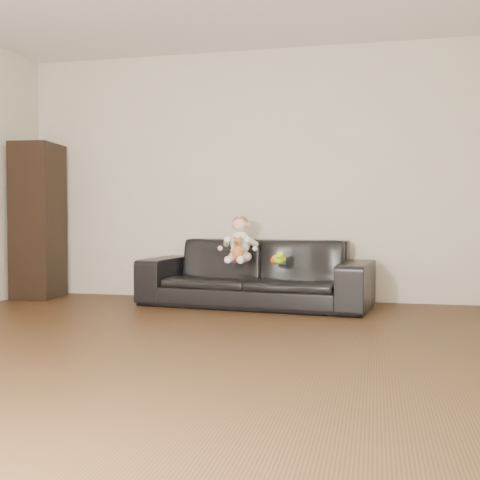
% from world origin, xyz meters
% --- Properties ---
extents(floor, '(5.50, 5.50, 0.00)m').
position_xyz_m(floor, '(0.00, 0.00, 0.00)').
color(floor, '#3D2715').
rests_on(floor, ground).
extents(wall_back, '(5.00, 0.00, 5.00)m').
position_xyz_m(wall_back, '(0.00, 2.75, 1.30)').
color(wall_back, beige).
rests_on(wall_back, ground).
extents(sofa, '(2.28, 1.11, 0.64)m').
position_xyz_m(sofa, '(0.11, 2.25, 0.32)').
color(sofa, black).
rests_on(sofa, floor).
extents(cabinet, '(0.47, 0.61, 1.64)m').
position_xyz_m(cabinet, '(-2.27, 2.35, 0.82)').
color(cabinet, black).
rests_on(cabinet, floor).
extents(shelf_item, '(0.21, 0.27, 0.28)m').
position_xyz_m(shelf_item, '(-2.25, 2.35, 1.19)').
color(shelf_item, silver).
rests_on(shelf_item, cabinet).
extents(baby, '(0.31, 0.38, 0.45)m').
position_xyz_m(baby, '(-0.02, 2.13, 0.62)').
color(baby, '#FBD5D4').
rests_on(baby, sofa).
extents(teddy_bear, '(0.13, 0.13, 0.20)m').
position_xyz_m(teddy_bear, '(-0.01, 2.00, 0.57)').
color(teddy_bear, '#B36C33').
rests_on(teddy_bear, sofa).
extents(toy_green, '(0.15, 0.17, 0.11)m').
position_xyz_m(toy_green, '(0.38, 2.02, 0.47)').
color(toy_green, '#A7CC18').
rests_on(toy_green, sofa).
extents(toy_rattle, '(0.08, 0.08, 0.07)m').
position_xyz_m(toy_rattle, '(0.33, 2.04, 0.46)').
color(toy_rattle, '#D74419').
rests_on(toy_rattle, sofa).
extents(toy_blue_disc, '(0.12, 0.12, 0.01)m').
position_xyz_m(toy_blue_disc, '(0.39, 2.08, 0.43)').
color(toy_blue_disc, '#1B8DDC').
rests_on(toy_blue_disc, sofa).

